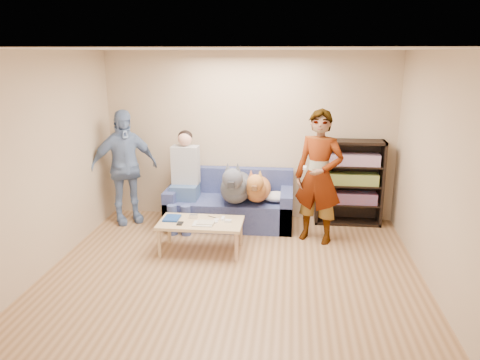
# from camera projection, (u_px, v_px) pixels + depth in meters

# --- Properties ---
(ground) EXTENTS (5.00, 5.00, 0.00)m
(ground) POSITION_uv_depth(u_px,v_px,m) (228.00, 290.00, 5.23)
(ground) COLOR brown
(ground) RESTS_ON ground
(ceiling) EXTENTS (5.00, 5.00, 0.00)m
(ceiling) POSITION_uv_depth(u_px,v_px,m) (226.00, 49.00, 4.54)
(ceiling) COLOR white
(ceiling) RESTS_ON ground
(wall_back) EXTENTS (4.50, 0.00, 4.50)m
(wall_back) POSITION_uv_depth(u_px,v_px,m) (249.00, 136.00, 7.28)
(wall_back) COLOR tan
(wall_back) RESTS_ON ground
(wall_front) EXTENTS (4.50, 0.00, 4.50)m
(wall_front) POSITION_uv_depth(u_px,v_px,m) (163.00, 300.00, 2.49)
(wall_front) COLOR tan
(wall_front) RESTS_ON ground
(wall_left) EXTENTS (0.00, 5.00, 5.00)m
(wall_left) POSITION_uv_depth(u_px,v_px,m) (24.00, 172.00, 5.13)
(wall_left) COLOR tan
(wall_left) RESTS_ON ground
(wall_right) EXTENTS (0.00, 5.00, 5.00)m
(wall_right) POSITION_uv_depth(u_px,v_px,m) (451.00, 185.00, 4.65)
(wall_right) COLOR tan
(wall_right) RESTS_ON ground
(blanket) EXTENTS (0.40, 0.34, 0.14)m
(blanket) POSITION_uv_depth(u_px,v_px,m) (276.00, 197.00, 6.94)
(blanket) COLOR #B8B8BD
(blanket) RESTS_ON sofa
(person_standing_right) EXTENTS (0.79, 0.67, 1.85)m
(person_standing_right) POSITION_uv_depth(u_px,v_px,m) (319.00, 177.00, 6.38)
(person_standing_right) COLOR gray
(person_standing_right) RESTS_ON ground
(person_standing_left) EXTENTS (1.09, 0.94, 1.76)m
(person_standing_left) POSITION_uv_depth(u_px,v_px,m) (124.00, 167.00, 7.11)
(person_standing_left) COLOR #798AC2
(person_standing_left) RESTS_ON ground
(held_controller) EXTENTS (0.05, 0.13, 0.03)m
(held_controller) POSITION_uv_depth(u_px,v_px,m) (305.00, 168.00, 6.17)
(held_controller) COLOR white
(held_controller) RESTS_ON person_standing_right
(notebook_blue) EXTENTS (0.20, 0.26, 0.03)m
(notebook_blue) POSITION_uv_depth(u_px,v_px,m) (172.00, 218.00, 6.23)
(notebook_blue) COLOR navy
(notebook_blue) RESTS_ON coffee_table
(papers) EXTENTS (0.26, 0.20, 0.02)m
(papers) POSITION_uv_depth(u_px,v_px,m) (203.00, 224.00, 6.04)
(papers) COLOR silver
(papers) RESTS_ON coffee_table
(magazine) EXTENTS (0.22, 0.17, 0.01)m
(magazine) POSITION_uv_depth(u_px,v_px,m) (206.00, 222.00, 6.05)
(magazine) COLOR #C2B79B
(magazine) RESTS_ON coffee_table
(camera_silver) EXTENTS (0.11, 0.06, 0.05)m
(camera_silver) POSITION_uv_depth(u_px,v_px,m) (194.00, 216.00, 6.26)
(camera_silver) COLOR silver
(camera_silver) RESTS_ON coffee_table
(controller_a) EXTENTS (0.04, 0.13, 0.03)m
(controller_a) POSITION_uv_depth(u_px,v_px,m) (223.00, 219.00, 6.20)
(controller_a) COLOR white
(controller_a) RESTS_ON coffee_table
(controller_b) EXTENTS (0.09, 0.06, 0.03)m
(controller_b) POSITION_uv_depth(u_px,v_px,m) (228.00, 221.00, 6.12)
(controller_b) COLOR white
(controller_b) RESTS_ON coffee_table
(headphone_cup_a) EXTENTS (0.07, 0.07, 0.02)m
(headphone_cup_a) POSITION_uv_depth(u_px,v_px,m) (216.00, 222.00, 6.10)
(headphone_cup_a) COLOR silver
(headphone_cup_a) RESTS_ON coffee_table
(headphone_cup_b) EXTENTS (0.07, 0.07, 0.02)m
(headphone_cup_b) POSITION_uv_depth(u_px,v_px,m) (217.00, 220.00, 6.18)
(headphone_cup_b) COLOR white
(headphone_cup_b) RESTS_ON coffee_table
(pen_orange) EXTENTS (0.13, 0.06, 0.01)m
(pen_orange) POSITION_uv_depth(u_px,v_px,m) (197.00, 225.00, 5.99)
(pen_orange) COLOR orange
(pen_orange) RESTS_ON coffee_table
(pen_black) EXTENTS (0.13, 0.08, 0.01)m
(pen_black) POSITION_uv_depth(u_px,v_px,m) (212.00, 217.00, 6.30)
(pen_black) COLOR black
(pen_black) RESTS_ON coffee_table
(wallet) EXTENTS (0.07, 0.12, 0.02)m
(wallet) POSITION_uv_depth(u_px,v_px,m) (180.00, 223.00, 6.05)
(wallet) COLOR black
(wallet) RESTS_ON coffee_table
(sofa) EXTENTS (1.90, 0.85, 0.82)m
(sofa) POSITION_uv_depth(u_px,v_px,m) (230.00, 206.00, 7.19)
(sofa) COLOR #515B93
(sofa) RESTS_ON ground
(person_seated) EXTENTS (0.40, 0.73, 1.47)m
(person_seated) POSITION_uv_depth(u_px,v_px,m) (184.00, 176.00, 7.01)
(person_seated) COLOR #3F608A
(person_seated) RESTS_ON sofa
(dog_gray) EXTENTS (0.48, 1.28, 0.69)m
(dog_gray) POSITION_uv_depth(u_px,v_px,m) (236.00, 186.00, 6.85)
(dog_gray) COLOR #484951
(dog_gray) RESTS_ON sofa
(dog_tan) EXTENTS (0.40, 1.16, 0.57)m
(dog_tan) POSITION_uv_depth(u_px,v_px,m) (257.00, 188.00, 6.90)
(dog_tan) COLOR #BE793A
(dog_tan) RESTS_ON sofa
(coffee_table) EXTENTS (1.10, 0.60, 0.42)m
(coffee_table) POSITION_uv_depth(u_px,v_px,m) (201.00, 225.00, 6.15)
(coffee_table) COLOR #D5BC83
(coffee_table) RESTS_ON ground
(bookshelf) EXTENTS (1.00, 0.34, 1.30)m
(bookshelf) POSITION_uv_depth(u_px,v_px,m) (349.00, 181.00, 7.12)
(bookshelf) COLOR black
(bookshelf) RESTS_ON ground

